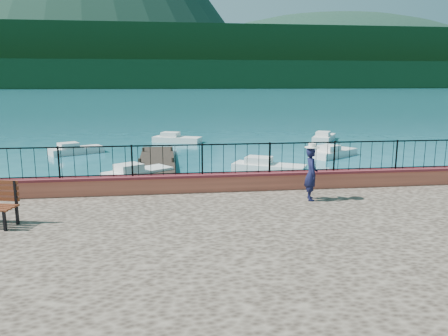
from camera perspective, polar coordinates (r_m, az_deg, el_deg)
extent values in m
plane|color=#19596B|center=(11.11, 0.49, -13.78)|extent=(2000.00, 2000.00, 0.00)
cube|color=#CC6349|center=(14.11, -1.62, -1.91)|extent=(28.00, 0.46, 0.58)
cube|color=black|center=(13.96, -1.63, 1.15)|extent=(27.00, 0.05, 0.95)
cube|color=#2D231C|center=(22.44, -8.92, -0.59)|extent=(2.00, 16.00, 0.30)
cube|color=black|center=(310.00, -7.50, 11.95)|extent=(900.00, 60.00, 18.00)
cube|color=black|center=(370.37, -7.60, 13.83)|extent=(900.00, 120.00, 44.00)
ellipsoid|color=#142D23|center=(611.48, 13.86, 10.49)|extent=(448.00, 384.00, 180.00)
imported|color=black|center=(13.25, 11.32, -0.77)|extent=(0.46, 0.63, 1.59)
cylinder|color=white|center=(13.10, 11.46, 2.89)|extent=(0.44, 0.44, 0.12)
cube|color=silver|center=(21.91, -11.17, -0.29)|extent=(3.51, 3.00, 0.80)
cube|color=silver|center=(23.09, 5.91, 0.46)|extent=(3.94, 2.94, 0.80)
cube|color=silver|center=(28.57, 14.12, 2.25)|extent=(3.65, 3.10, 0.80)
cube|color=silver|center=(30.43, -18.73, 2.53)|extent=(3.56, 2.79, 0.80)
cube|color=silver|center=(34.51, -6.14, 4.03)|extent=(3.95, 2.65, 0.80)
cube|color=silver|center=(36.28, 12.94, 4.16)|extent=(2.90, 3.73, 0.80)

